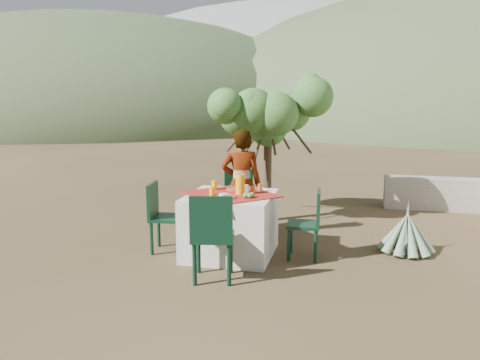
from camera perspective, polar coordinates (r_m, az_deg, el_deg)
name	(u,v)px	position (r m, az deg, el deg)	size (l,w,h in m)	color
ground	(199,261)	(5.62, -5.07, -9.81)	(160.00, 160.00, 0.00)	#332617
table	(230,224)	(5.72, -1.17, -5.43)	(1.30, 1.30, 0.76)	silver
chair_far	(240,198)	(6.63, -0.06, -2.24)	(0.53, 0.53, 0.89)	black
chair_near	(212,234)	(4.84, -3.40, -6.56)	(0.51, 0.51, 0.94)	black
chair_left	(161,214)	(5.90, -9.55, -4.06)	(0.45, 0.45, 0.87)	black
chair_right	(309,221)	(5.63, 8.46, -4.94)	(0.40, 0.40, 0.83)	black
person	(241,184)	(6.33, 0.17, -0.47)	(0.55, 0.36, 1.50)	#8C6651
shrub_tree	(273,122)	(7.17, 3.99, 7.12)	(1.66, 1.63, 1.95)	#4B3A25
agave	(407,233)	(6.18, 19.65, -6.15)	(0.69, 0.68, 0.73)	slate
stone_wall	(464,195)	(8.77, 25.67, -1.65)	(2.60, 0.35, 0.55)	gray
hill_near_left	(105,120)	(40.21, -16.10, 6.99)	(40.00, 40.00, 16.00)	#344929
hill_far_center	(303,113)	(57.32, 7.74, 8.11)	(60.00, 60.00, 24.00)	slate
plate_far	(234,189)	(5.86, -0.68, -1.14)	(0.21, 0.21, 0.01)	brown
plate_near	(225,197)	(5.41, -1.81, -2.09)	(0.25, 0.25, 0.01)	brown
glass_far	(215,185)	(5.88, -3.12, -0.61)	(0.07, 0.07, 0.12)	#FFAE10
glass_near	(212,191)	(5.53, -3.43, -1.36)	(0.06, 0.06, 0.10)	#FFAE10
juice_pitcher	(240,184)	(5.58, 0.03, -0.53)	(0.11, 0.11, 0.24)	#FFAE10
bowl_plate	(224,198)	(5.37, -2.00, -2.20)	(0.19, 0.19, 0.01)	brown
white_bowl	(224,196)	(5.36, -2.00, -1.91)	(0.12, 0.12, 0.04)	silver
jar_left	(253,190)	(5.66, 1.55, -1.18)	(0.05, 0.05, 0.08)	#BE7621
jar_right	(260,187)	(5.81, 2.44, -0.89)	(0.05, 0.05, 0.09)	#BE7621
napkin_holder	(246,188)	(5.73, 0.68, -1.02)	(0.07, 0.04, 0.09)	silver
fruit_cluster	(248,195)	(5.40, 1.03, -1.85)	(0.12, 0.12, 0.06)	#589A38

